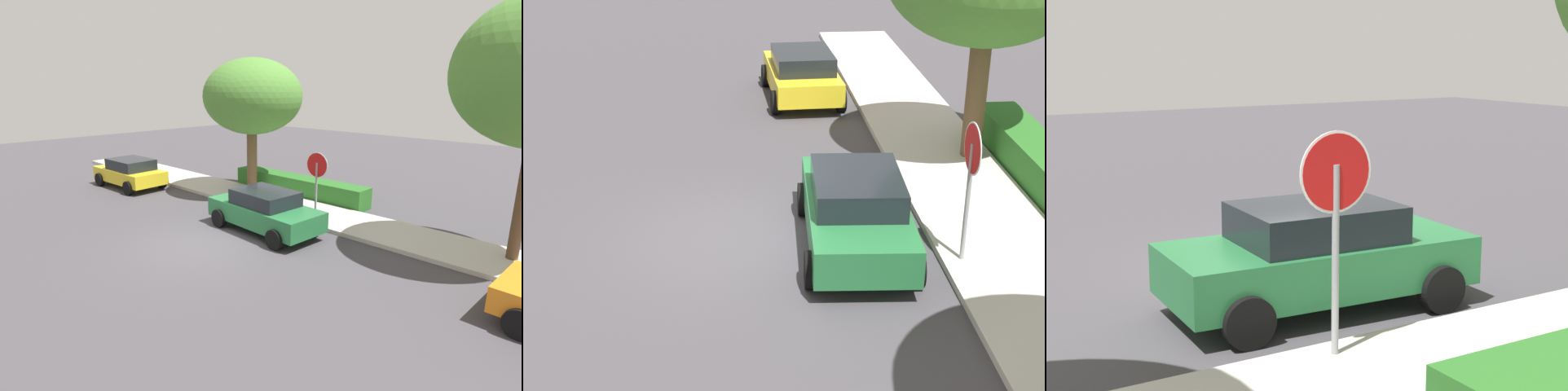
% 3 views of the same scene
% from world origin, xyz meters
% --- Properties ---
extents(ground_plane, '(60.00, 60.00, 0.00)m').
position_xyz_m(ground_plane, '(0.00, 0.00, 0.00)').
color(ground_plane, '#423F44').
extents(sidewalk_curb, '(32.00, 2.43, 0.14)m').
position_xyz_m(sidewalk_curb, '(0.00, 4.64, 0.07)').
color(sidewalk_curb, beige).
rests_on(sidewalk_curb, ground_plane).
extents(stop_sign, '(0.89, 0.08, 2.61)m').
position_xyz_m(stop_sign, '(1.38, 3.76, 1.82)').
color(stop_sign, gray).
rests_on(stop_sign, ground_plane).
extents(parked_car_green, '(4.17, 2.15, 1.44)m').
position_xyz_m(parked_car_green, '(0.54, 2.04, 0.74)').
color(parked_car_green, '#236B38').
rests_on(parked_car_green, ground_plane).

